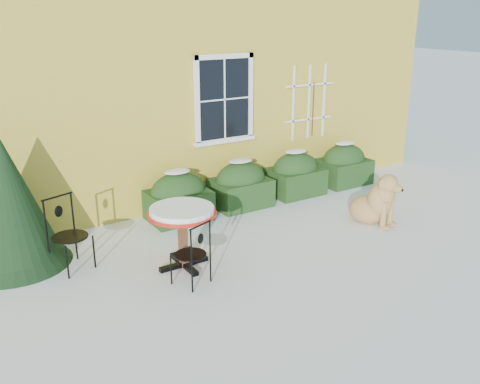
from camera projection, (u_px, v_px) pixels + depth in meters
ground at (277, 271)px, 7.63m from camera, size 80.00×80.00×0.00m
house at (99, 25)px, 12.19m from camera, size 12.40×8.40×6.40m
hedge_row at (269, 180)px, 10.38m from camera, size 4.95×0.80×0.91m
evergreen_shrub at (8, 213)px, 7.60m from camera, size 1.62×1.62×1.97m
bistro_table at (182, 218)px, 7.52m from camera, size 0.98×0.98×0.91m
patio_chair_near at (193, 253)px, 7.13m from camera, size 0.52×0.51×0.90m
patio_chair_far at (68, 234)px, 7.56m from camera, size 0.59×0.59×1.06m
dog at (376, 203)px, 9.19m from camera, size 0.72×1.09×0.97m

